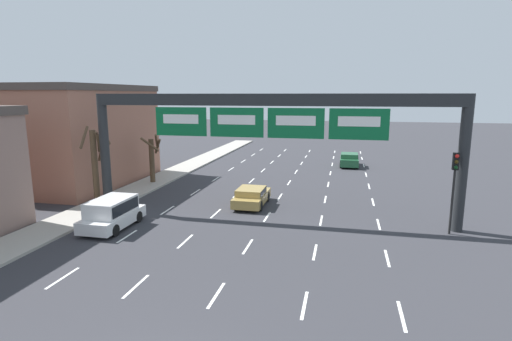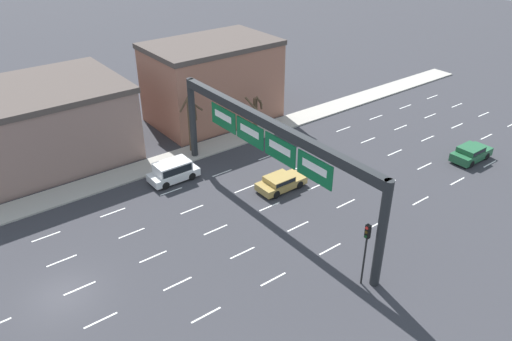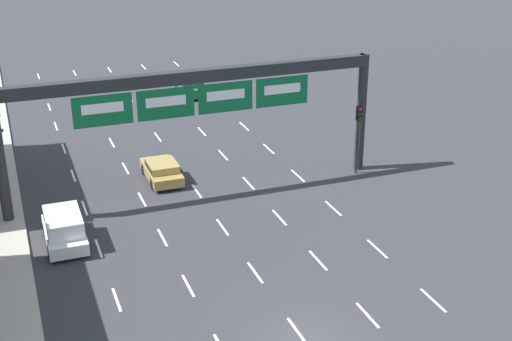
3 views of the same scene
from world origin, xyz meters
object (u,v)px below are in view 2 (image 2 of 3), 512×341
object	(u,v)px
traffic_light_near_gantry	(366,243)
tree_bare_closest	(191,121)
suv_white	(173,170)
car_gold	(280,182)
car_green	(471,153)
tree_bare_second	(256,113)
sign_gantry	(268,139)

from	to	relation	value
traffic_light_near_gantry	tree_bare_closest	world-z (taller)	tree_bare_closest
traffic_light_near_gantry	suv_white	bearing A→B (deg)	-170.64
car_gold	car_green	world-z (taller)	car_green
car_green	tree_bare_second	xyz separation A→B (m)	(-16.22, -12.07, 1.51)
sign_gantry	traffic_light_near_gantry	distance (m)	10.55
car_green	tree_bare_closest	world-z (taller)	tree_bare_closest
suv_white	car_green	size ratio (longest dim) A/B	1.02
sign_gantry	tree_bare_closest	world-z (taller)	sign_gantry
car_gold	sign_gantry	bearing A→B (deg)	-59.80
car_gold	suv_white	world-z (taller)	suv_white
sign_gantry	tree_bare_closest	xyz separation A→B (m)	(-11.67, 0.39, -2.77)
sign_gantry	suv_white	distance (m)	10.14
car_gold	suv_white	xyz separation A→B (m)	(-6.58, -6.25, 0.27)
tree_bare_second	car_green	bearing A→B (deg)	36.66
sign_gantry	tree_bare_second	distance (m)	13.88
tree_bare_closest	tree_bare_second	bearing A→B (deg)	85.87
suv_white	car_gold	bearing A→B (deg)	43.52
car_green	tree_bare_second	size ratio (longest dim) A/B	1.01
car_green	tree_bare_second	bearing A→B (deg)	-143.34
sign_gantry	suv_white	world-z (taller)	sign_gantry
sign_gantry	car_gold	size ratio (longest dim) A/B	5.35
tree_bare_second	traffic_light_near_gantry	bearing A→B (deg)	-20.63
sign_gantry	car_green	world-z (taller)	sign_gantry
tree_bare_closest	sign_gantry	bearing A→B (deg)	-1.93
tree_bare_closest	traffic_light_near_gantry	bearing A→B (deg)	-2.64
suv_white	tree_bare_second	bearing A→B (deg)	105.47
car_green	tree_bare_second	world-z (taller)	tree_bare_second
sign_gantry	car_gold	world-z (taller)	sign_gantry
car_gold	tree_bare_closest	size ratio (longest dim) A/B	0.76
traffic_light_near_gantry	sign_gantry	bearing A→B (deg)	176.55
sign_gantry	tree_bare_second	world-z (taller)	sign_gantry
car_gold	car_green	xyz separation A→B (m)	(6.58, 16.87, 0.08)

